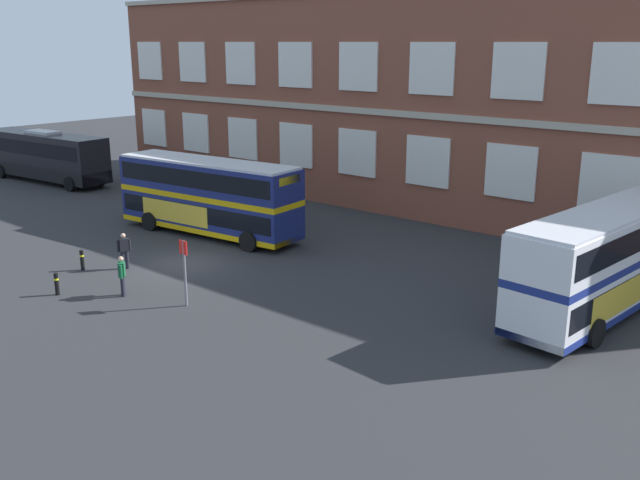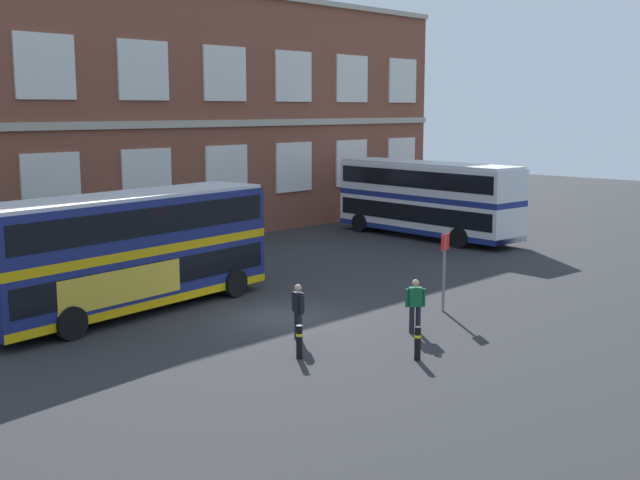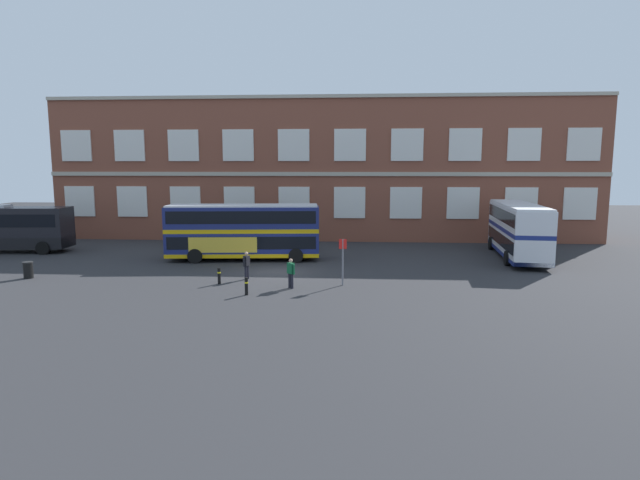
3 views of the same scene
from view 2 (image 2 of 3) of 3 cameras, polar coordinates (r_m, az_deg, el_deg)
name	(u,v)px [view 2 (image 2 of 3)]	position (r m, az deg, el deg)	size (l,w,h in m)	color
ground_plane	(239,307)	(28.75, -5.70, -4.71)	(120.00, 120.00, 0.00)	#2B2B2D
brick_terminal_building	(54,119)	(42.30, -18.19, 8.09)	(50.40, 8.19, 13.10)	brown
double_decker_near	(128,250)	(28.23, -13.32, -0.72)	(11.20, 3.68, 4.07)	navy
double_decker_middle	(427,198)	(43.99, 7.54, 2.94)	(3.65, 11.20, 4.07)	silver
waiting_passenger	(298,309)	(24.50, -1.55, -4.88)	(0.37, 0.63, 1.70)	black
second_passenger	(415,304)	(25.33, 6.71, -4.47)	(0.54, 0.50, 1.70)	black
bus_stand_flag	(444,265)	(28.03, 8.73, -1.72)	(0.44, 0.10, 2.70)	slate
safety_bollard_west	(418,343)	(22.77, 6.88, -7.19)	(0.19, 0.19, 0.95)	black
safety_bollard_east	(299,341)	(22.75, -1.46, -7.14)	(0.19, 0.19, 0.95)	black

